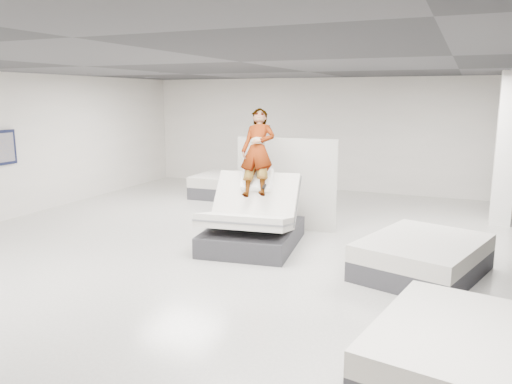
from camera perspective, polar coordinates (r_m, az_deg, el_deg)
room at (r=7.85m, az=-1.76°, el=2.91°), size 14.00×14.04×3.20m
hero_bed at (r=9.02m, az=-0.42°, el=-3.74°), size 1.80×2.23×1.39m
person at (r=9.16m, az=0.17°, el=2.36°), size 0.84×1.77×1.18m
remote at (r=8.81m, az=0.95°, el=0.63°), size 0.07×0.15×0.08m
divider_panel at (r=10.16m, az=3.47°, el=0.92°), size 2.05×0.28×1.86m
flat_bed_right_far at (r=8.07m, az=18.52°, el=-7.06°), size 2.05×2.39×0.56m
flat_bed_right_near at (r=5.34m, az=22.25°, el=-16.91°), size 1.84×2.24×0.55m
flat_bed_left_far at (r=13.48m, az=-2.24°, el=0.69°), size 2.23×1.71×0.59m
column at (r=11.63m, az=26.66°, el=4.38°), size 0.40×0.40×3.20m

